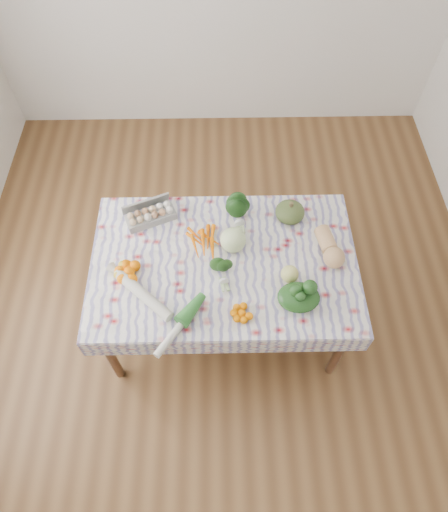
{
  "coord_description": "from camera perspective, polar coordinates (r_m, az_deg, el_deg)",
  "views": [
    {
      "loc": [
        -0.03,
        -1.53,
        3.15
      ],
      "look_at": [
        0.0,
        0.0,
        0.82
      ],
      "focal_mm": 32.0,
      "sensor_mm": 36.0,
      "label": 1
    }
  ],
  "objects": [
    {
      "name": "butternut_squash",
      "position": [
        2.89,
        13.1,
        1.16
      ],
      "size": [
        0.19,
        0.31,
        0.13
      ],
      "primitive_type": "ellipsoid",
      "rotation": [
        0.0,
        0.0,
        0.2
      ],
      "color": "tan",
      "rests_on": "tablecloth"
    },
    {
      "name": "dining_table",
      "position": [
        2.9,
        -0.0,
        -1.54
      ],
      "size": [
        1.6,
        1.0,
        0.75
      ],
      "color": "brown",
      "rests_on": "ground"
    },
    {
      "name": "mandarin_cluster",
      "position": [
        2.63,
        2.25,
        -7.1
      ],
      "size": [
        0.2,
        0.2,
        0.05
      ],
      "primitive_type": "cube",
      "rotation": [
        0.0,
        0.0,
        0.43
      ],
      "color": "orange",
      "rests_on": "tablecloth"
    },
    {
      "name": "orange_cluster",
      "position": [
        2.81,
        -11.81,
        -1.96
      ],
      "size": [
        0.24,
        0.24,
        0.07
      ],
      "primitive_type": "cube",
      "rotation": [
        0.0,
        0.0,
        -0.11
      ],
      "color": "#FF7600",
      "rests_on": "tablecloth"
    },
    {
      "name": "daikon",
      "position": [
        2.72,
        -10.11,
        -4.75
      ],
      "size": [
        0.39,
        0.37,
        0.07
      ],
      "primitive_type": "cylinder",
      "rotation": [
        1.57,
        0.0,
        0.82
      ],
      "color": "beige",
      "rests_on": "tablecloth"
    },
    {
      "name": "ground",
      "position": [
        3.5,
        -0.0,
        -7.4
      ],
      "size": [
        4.5,
        4.5,
        0.0
      ],
      "primitive_type": "plane",
      "color": "brown",
      "rests_on": "ground"
    },
    {
      "name": "kale_bunch",
      "position": [
        2.96,
        1.79,
        5.37
      ],
      "size": [
        0.2,
        0.18,
        0.16
      ],
      "primitive_type": "ellipsoid",
      "rotation": [
        0.0,
        0.0,
        0.15
      ],
      "color": "#173B12",
      "rests_on": "tablecloth"
    },
    {
      "name": "cabbage",
      "position": [
        2.82,
        1.15,
        2.0
      ],
      "size": [
        0.17,
        0.17,
        0.16
      ],
      "primitive_type": "sphere",
      "rotation": [
        0.0,
        0.0,
        0.03
      ],
      "color": "beige",
      "rests_on": "tablecloth"
    },
    {
      "name": "egg_carton",
      "position": [
        3.02,
        -9.15,
        4.94
      ],
      "size": [
        0.35,
        0.24,
        0.09
      ],
      "primitive_type": "cube",
      "rotation": [
        0.0,
        0.0,
        0.39
      ],
      "color": "#999994",
      "rests_on": "tablecloth"
    },
    {
      "name": "spinach_bag",
      "position": [
        2.68,
        9.31,
        -5.11
      ],
      "size": [
        0.31,
        0.28,
        0.11
      ],
      "primitive_type": "ellipsoid",
      "rotation": [
        0.0,
        0.0,
        -0.39
      ],
      "color": "#163813",
      "rests_on": "tablecloth"
    },
    {
      "name": "grapefruit",
      "position": [
        2.75,
        8.21,
        -2.24
      ],
      "size": [
        0.13,
        0.13,
        0.11
      ],
      "primitive_type": "sphere",
      "rotation": [
        0.0,
        0.0,
        -0.23
      ],
      "color": "#CACA68",
      "rests_on": "tablecloth"
    },
    {
      "name": "kabocha_squash",
      "position": [
        3.01,
        8.25,
        5.47
      ],
      "size": [
        0.19,
        0.19,
        0.13
      ],
      "primitive_type": "ellipsoid",
      "rotation": [
        0.0,
        0.0,
        0.01
      ],
      "color": "#445527",
      "rests_on": "tablecloth"
    },
    {
      "name": "tablecloth",
      "position": [
        2.84,
        -0.0,
        -0.71
      ],
      "size": [
        1.66,
        1.06,
        0.01
      ],
      "primitive_type": "cube",
      "color": "silver",
      "rests_on": "dining_table"
    },
    {
      "name": "leek",
      "position": [
        2.61,
        -5.56,
        -8.71
      ],
      "size": [
        0.28,
        0.37,
        0.05
      ],
      "primitive_type": "cylinder",
      "rotation": [
        1.57,
        0.0,
        -0.61
      ],
      "color": "silver",
      "rests_on": "tablecloth"
    },
    {
      "name": "broccoli",
      "position": [
        2.73,
        -0.12,
        -2.18
      ],
      "size": [
        0.15,
        0.15,
        0.1
      ],
      "primitive_type": "ellipsoid",
      "rotation": [
        0.0,
        0.0,
        0.11
      ],
      "color": "#204C17",
      "rests_on": "tablecloth"
    },
    {
      "name": "carrot_bunch",
      "position": [
        2.88,
        -2.63,
        1.49
      ],
      "size": [
        0.28,
        0.27,
        0.04
      ],
      "primitive_type": "cube",
      "rotation": [
        0.0,
        0.0,
        0.26
      ],
      "color": "orange",
      "rests_on": "tablecloth"
    }
  ]
}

